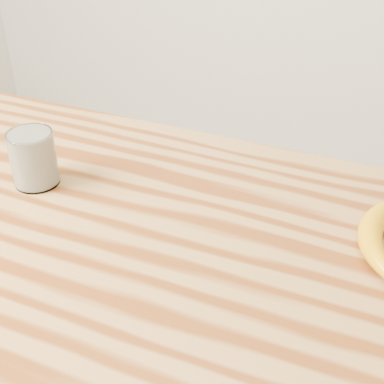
% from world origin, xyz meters
% --- Properties ---
extents(table, '(1.20, 0.80, 0.90)m').
position_xyz_m(table, '(0.00, 0.00, 0.77)').
color(table, olive).
rests_on(table, ground).
extents(smoothie_glass, '(0.08, 0.08, 0.10)m').
position_xyz_m(smoothie_glass, '(-0.24, 0.10, 0.95)').
color(smoothie_glass, white).
rests_on(smoothie_glass, table).
extents(banana, '(0.15, 0.32, 0.04)m').
position_xyz_m(banana, '(0.33, 0.18, 0.92)').
color(banana, '#CA8606').
rests_on(banana, table).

